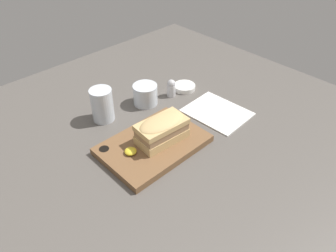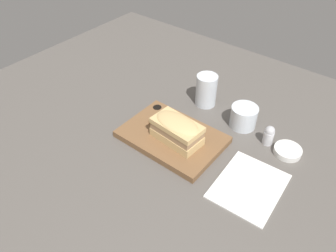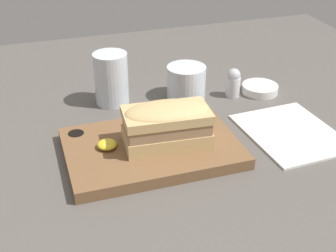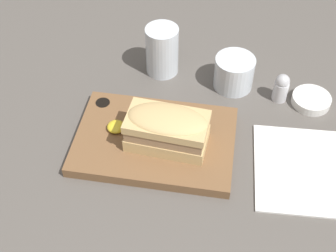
{
  "view_description": "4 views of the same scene",
  "coord_description": "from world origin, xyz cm",
  "views": [
    {
      "loc": [
        -40.9,
        -49.84,
        62.43
      ],
      "look_at": [
        5.93,
        -0.8,
        9.16
      ],
      "focal_mm": 35.0,
      "sensor_mm": 36.0,
      "label": 1
    },
    {
      "loc": [
        44.55,
        -52.74,
        66.16
      ],
      "look_at": [
        2.48,
        0.06,
        8.0
      ],
      "focal_mm": 35.0,
      "sensor_mm": 36.0,
      "label": 2
    },
    {
      "loc": [
        -14.92,
        -61.2,
        44.63
      ],
      "look_at": [
        4.65,
        -1.28,
        8.44
      ],
      "focal_mm": 50.0,
      "sensor_mm": 36.0,
      "label": 3
    },
    {
      "loc": [
        13.79,
        -51.67,
        66.32
      ],
      "look_at": [
        5.04,
        1.82,
        7.12
      ],
      "focal_mm": 50.0,
      "sensor_mm": 36.0,
      "label": 4
    }
  ],
  "objects": [
    {
      "name": "dining_table",
      "position": [
        0.0,
        0.0,
        1.0
      ],
      "size": [
        143.16,
        126.5,
        2.0
      ],
      "color": "#56514C",
      "rests_on": "ground"
    },
    {
      "name": "mustard_dollop",
      "position": [
        -4.49,
        2.42,
        4.62
      ],
      "size": [
        3.19,
        3.19,
        1.28
      ],
      "color": "yellow",
      "rests_on": "serving_board"
    },
    {
      "name": "condiment_dish",
      "position": [
        30.77,
        16.91,
        2.85
      ],
      "size": [
        7.46,
        7.46,
        1.7
      ],
      "color": "white",
      "rests_on": "dining_table"
    },
    {
      "name": "salt_shaker",
      "position": [
        24.63,
        17.17,
        5.04
      ],
      "size": [
        2.88,
        2.88,
        6.03
      ],
      "color": "silver",
      "rests_on": "dining_table"
    },
    {
      "name": "wine_glass",
      "position": [
        15.36,
        19.68,
        4.99
      ],
      "size": [
        7.87,
        7.87,
        6.64
      ],
      "color": "silver",
      "rests_on": "dining_table"
    },
    {
      "name": "water_glass",
      "position": [
        0.54,
        21.97,
        6.49
      ],
      "size": [
        6.66,
        6.66,
        10.34
      ],
      "color": "silver",
      "rests_on": "dining_table"
    },
    {
      "name": "serving_board",
      "position": [
        2.65,
        1.68,
        2.99
      ],
      "size": [
        28.1,
        19.34,
        2.03
      ],
      "color": "brown",
      "rests_on": "dining_table"
    },
    {
      "name": "napkin",
      "position": [
        28.09,
        -0.11,
        2.2
      ],
      "size": [
        16.07,
        19.47,
        0.4
      ],
      "rotation": [
        0.0,
        0.0,
        0.05
      ],
      "color": "white",
      "rests_on": "dining_table"
    },
    {
      "name": "sandwich",
      "position": [
        5.07,
        0.71,
        7.81
      ],
      "size": [
        14.31,
        8.49,
        7.13
      ],
      "rotation": [
        0.0,
        0.0,
        -0.08
      ],
      "color": "tan",
      "rests_on": "serving_board"
    }
  ]
}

